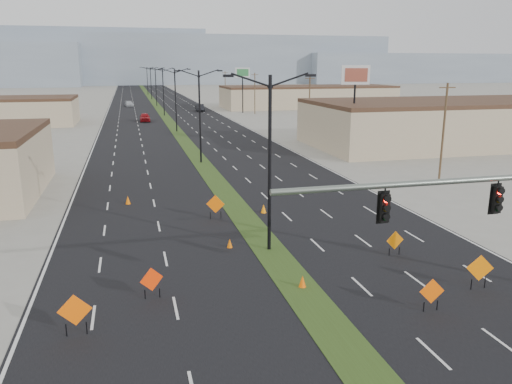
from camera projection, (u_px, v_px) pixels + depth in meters
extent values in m
plane|color=gray|center=(359.00, 365.00, 17.93)|extent=(600.00, 600.00, 0.00)
cube|color=black|center=(163.00, 114.00, 111.90)|extent=(25.00, 400.00, 0.02)
cube|color=#2F4017|center=(163.00, 114.00, 111.90)|extent=(2.00, 400.00, 0.04)
cube|color=tan|center=(444.00, 124.00, 67.65)|extent=(36.00, 18.00, 5.50)
cube|color=tan|center=(308.00, 97.00, 129.74)|extent=(44.00, 16.00, 5.00)
cube|color=gray|center=(205.00, 60.00, 305.92)|extent=(220.00, 50.00, 28.00)
cube|color=gray|center=(417.00, 68.00, 331.13)|extent=(160.00, 50.00, 18.00)
cube|color=gray|center=(88.00, 57.00, 307.53)|extent=(140.00, 50.00, 32.00)
cylinder|color=slate|center=(466.00, 180.00, 19.56)|extent=(16.00, 0.24, 0.24)
cube|color=black|center=(384.00, 208.00, 18.94)|extent=(0.50, 0.28, 1.30)
sphere|color=#FF0C05|center=(387.00, 200.00, 18.70)|extent=(0.22, 0.22, 0.22)
cube|color=black|center=(496.00, 199.00, 20.13)|extent=(0.50, 0.28, 1.30)
sphere|color=#FF0C05|center=(500.00, 192.00, 19.89)|extent=(0.22, 0.22, 0.22)
cylinder|color=black|center=(270.00, 166.00, 27.98)|extent=(0.20, 0.20, 10.00)
cube|color=black|center=(228.00, 76.00, 26.22)|extent=(0.55, 0.24, 0.14)
cube|color=black|center=(311.00, 75.00, 27.32)|extent=(0.55, 0.24, 0.14)
cylinder|color=black|center=(200.00, 118.00, 54.29)|extent=(0.20, 0.20, 10.00)
cube|color=black|center=(177.00, 71.00, 52.53)|extent=(0.55, 0.24, 0.14)
cube|color=black|center=(220.00, 71.00, 53.62)|extent=(0.55, 0.24, 0.14)
cylinder|color=black|center=(176.00, 101.00, 80.60)|extent=(0.20, 0.20, 10.00)
cube|color=black|center=(160.00, 69.00, 78.84)|extent=(0.55, 0.24, 0.14)
cube|color=black|center=(189.00, 69.00, 79.93)|extent=(0.55, 0.24, 0.14)
cylinder|color=black|center=(163.00, 92.00, 106.91)|extent=(0.20, 0.20, 10.00)
cube|color=black|center=(151.00, 68.00, 105.15)|extent=(0.55, 0.24, 0.14)
cube|color=black|center=(173.00, 68.00, 106.24)|extent=(0.55, 0.24, 0.14)
cylinder|color=black|center=(156.00, 87.00, 133.22)|extent=(0.20, 0.20, 10.00)
cube|color=black|center=(146.00, 68.00, 131.46)|extent=(0.55, 0.24, 0.14)
cube|color=black|center=(164.00, 68.00, 132.55)|extent=(0.55, 0.24, 0.14)
cylinder|color=black|center=(151.00, 84.00, 159.53)|extent=(0.20, 0.20, 10.00)
cube|color=black|center=(143.00, 68.00, 157.77)|extent=(0.55, 0.24, 0.14)
cube|color=black|center=(157.00, 68.00, 158.86)|extent=(0.55, 0.24, 0.14)
cylinder|color=black|center=(147.00, 81.00, 185.84)|extent=(0.20, 0.20, 10.00)
cube|color=black|center=(140.00, 67.00, 184.08)|extent=(0.55, 0.24, 0.14)
cube|color=black|center=(153.00, 67.00, 185.17)|extent=(0.55, 0.24, 0.14)
cylinder|color=#4C3823|center=(443.00, 134.00, 45.09)|extent=(0.20, 0.20, 9.00)
cube|color=#4C3823|center=(447.00, 88.00, 44.08)|extent=(1.60, 0.10, 0.10)
cylinder|color=#4C3823|center=(309.00, 105.00, 77.98)|extent=(0.20, 0.20, 9.00)
cube|color=#4C3823|center=(310.00, 78.00, 76.97)|extent=(1.60, 0.10, 0.10)
cylinder|color=#4C3823|center=(255.00, 94.00, 110.86)|extent=(0.20, 0.20, 9.00)
cube|color=#4C3823|center=(255.00, 75.00, 109.86)|extent=(1.60, 0.10, 0.10)
cylinder|color=#4C3823|center=(225.00, 87.00, 143.75)|extent=(0.20, 0.20, 9.00)
cube|color=#4C3823|center=(225.00, 73.00, 142.74)|extent=(1.60, 0.10, 0.10)
imported|color=maroon|center=(145.00, 117.00, 96.29)|extent=(1.96, 4.83, 1.64)
imported|color=black|center=(200.00, 108.00, 118.17)|extent=(1.81, 5.04, 1.65)
imported|color=#B7BBC1|center=(129.00, 104.00, 131.70)|extent=(2.60, 5.04, 1.40)
cube|color=#FF5E05|center=(75.00, 310.00, 19.66)|extent=(1.33, 0.10, 1.33)
cylinder|color=black|center=(66.00, 330.00, 19.77)|extent=(0.05, 0.05, 0.55)
cylinder|color=black|center=(87.00, 328.00, 19.95)|extent=(0.05, 0.05, 0.55)
cube|color=#FC3605|center=(152.00, 279.00, 22.86)|extent=(1.07, 0.48, 1.14)
cylinder|color=black|center=(145.00, 294.00, 22.96)|extent=(0.05, 0.05, 0.47)
cylinder|color=black|center=(160.00, 293.00, 23.12)|extent=(0.05, 0.05, 0.47)
cube|color=#FF6605|center=(215.00, 204.00, 34.84)|extent=(1.22, 0.52, 1.30)
cylinder|color=black|center=(210.00, 216.00, 34.95)|extent=(0.05, 0.05, 0.54)
cylinder|color=black|center=(221.00, 215.00, 35.13)|extent=(0.05, 0.05, 0.54)
cube|color=#FF5B05|center=(432.00, 291.00, 21.67)|extent=(1.14, 0.15, 1.14)
cylinder|color=black|center=(424.00, 307.00, 21.77)|extent=(0.05, 0.05, 0.47)
cylinder|color=black|center=(437.00, 305.00, 21.92)|extent=(0.05, 0.05, 0.47)
cube|color=orange|center=(480.00, 268.00, 23.80)|extent=(1.27, 0.37, 1.31)
cylinder|color=black|center=(471.00, 285.00, 23.91)|extent=(0.05, 0.05, 0.54)
cylinder|color=black|center=(485.00, 283.00, 24.09)|extent=(0.05, 0.05, 0.54)
cube|color=#D56A04|center=(395.00, 240.00, 28.15)|extent=(1.08, 0.09, 1.08)
cylinder|color=black|center=(389.00, 252.00, 28.24)|extent=(0.05, 0.05, 0.45)
cylinder|color=black|center=(399.00, 251.00, 28.39)|extent=(0.05, 0.05, 0.45)
cone|color=#E76304|center=(230.00, 243.00, 29.46)|extent=(0.38, 0.38, 0.56)
cone|color=#FF5F05|center=(302.00, 282.00, 24.13)|extent=(0.47, 0.47, 0.63)
cone|color=orange|center=(264.00, 209.00, 36.42)|extent=(0.52, 0.52, 0.68)
cone|color=#E36404|center=(128.00, 200.00, 38.74)|extent=(0.47, 0.47, 0.67)
cylinder|color=black|center=(354.00, 117.00, 61.62)|extent=(0.24, 0.24, 8.71)
cube|color=white|center=(356.00, 75.00, 60.38)|extent=(3.42, 1.16, 2.29)
cube|color=#9F4735|center=(356.00, 75.00, 60.20)|extent=(2.68, 0.70, 1.61)
cylinder|color=black|center=(243.00, 94.00, 113.53)|extent=(0.24, 0.24, 8.36)
cube|color=white|center=(243.00, 72.00, 112.34)|extent=(3.26, 1.31, 2.20)
cube|color=#378A4A|center=(243.00, 73.00, 112.16)|extent=(2.54, 0.83, 1.54)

